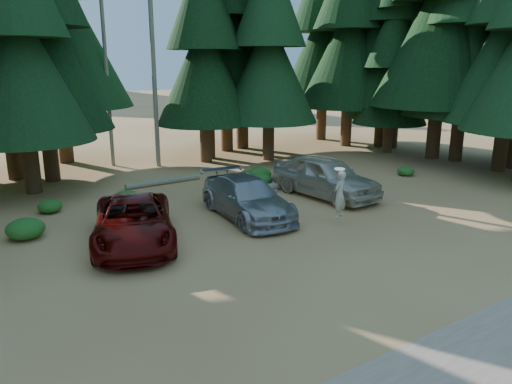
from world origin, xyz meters
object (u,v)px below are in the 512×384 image
red_pickup (134,222)px  log_right (256,188)px  frisbee_player (339,194)px  log_mid (272,178)px  silver_minivan_center (247,198)px  silver_minivan_right (325,176)px  log_left (164,181)px

red_pickup → log_right: red_pickup is taller
red_pickup → frisbee_player: size_ratio=2.94×
red_pickup → log_mid: red_pickup is taller
frisbee_player → log_right: (0.01, 5.23, -0.91)m
red_pickup → frisbee_player: bearing=3.2°
silver_minivan_center → silver_minivan_right: silver_minivan_right is taller
silver_minivan_center → frisbee_player: (2.25, -2.46, 0.34)m
frisbee_player → log_left: (-2.80, 8.73, -0.93)m
log_right → silver_minivan_right: bearing=-36.7°
red_pickup → silver_minivan_center: (4.45, 0.42, 0.00)m
frisbee_player → log_left: frisbee_player is taller
log_mid → silver_minivan_center: bearing=-111.9°
red_pickup → silver_minivan_center: size_ratio=1.04×
silver_minivan_center → silver_minivan_right: size_ratio=0.98×
log_right → frisbee_player: bearing=-78.7°
silver_minivan_right → frisbee_player: size_ratio=2.88×
log_mid → red_pickup: bearing=-129.5°
red_pickup → log_left: red_pickup is taller
silver_minivan_center → silver_minivan_right: bearing=13.5°
silver_minivan_center → silver_minivan_right: 4.29m
silver_minivan_right → log_mid: (-0.26, 3.52, -0.74)m
log_left → frisbee_player: bearing=-73.7°
silver_minivan_center → log_right: bearing=57.0°
frisbee_player → log_mid: (1.75, 6.52, -0.94)m
silver_minivan_right → frisbee_player: (-2.01, -3.00, 0.20)m
silver_minivan_center → silver_minivan_right: (4.25, 0.54, 0.14)m
red_pickup → log_mid: (8.45, 4.48, -0.60)m
log_mid → log_right: (-1.73, -1.29, 0.03)m
silver_minivan_right → frisbee_player: frisbee_player is taller
silver_minivan_center → log_mid: bearing=51.7°
silver_minivan_center → log_right: silver_minivan_center is taller
frisbee_player → red_pickup: bearing=-37.9°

